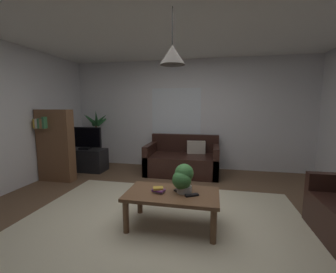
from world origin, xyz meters
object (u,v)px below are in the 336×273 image
remote_on_table_0 (180,189)px  tv (84,138)px  couch_under_window (183,161)px  tv_stand (86,160)px  potted_plant_on_table (183,178)px  book_on_table_0 (159,192)px  remote_on_table_1 (192,195)px  book_on_table_1 (159,190)px  bookshelf_corner (55,145)px  potted_palm_corner (97,141)px  pendant_lamp (172,55)px  book_on_table_2 (158,188)px

remote_on_table_0 → tv: size_ratio=0.20×
couch_under_window → tv_stand: bearing=-173.6°
potted_plant_on_table → book_on_table_0: bearing=-166.8°
remote_on_table_1 → potted_plant_on_table: potted_plant_on_table is taller
book_on_table_1 → bookshelf_corner: bearing=152.7°
potted_palm_corner → couch_under_window: bearing=-7.0°
book_on_table_1 → potted_plant_on_table: potted_plant_on_table is taller
book_on_table_0 → tv: tv is taller
remote_on_table_1 → tv_stand: (-2.61, 1.99, -0.19)m
tv → pendant_lamp: 3.29m
remote_on_table_0 → bookshelf_corner: 2.86m
book_on_table_0 → book_on_table_1: bearing=-127.3°
remote_on_table_1 → tv: 3.28m
couch_under_window → book_on_table_1: (0.01, -2.21, 0.19)m
couch_under_window → book_on_table_2: (0.01, -2.21, 0.21)m
remote_on_table_0 → tv_stand: bearing=-178.9°
couch_under_window → bookshelf_corner: 2.60m
pendant_lamp → potted_plant_on_table: bearing=19.7°
book_on_table_1 → book_on_table_2: (-0.00, 0.00, 0.02)m
pendant_lamp → book_on_table_0: bearing=-172.4°
pendant_lamp → book_on_table_2: bearing=-169.3°
book_on_table_2 → potted_plant_on_table: bearing=14.7°
remote_on_table_0 → tv_stand: 3.06m
bookshelf_corner → book_on_table_1: bearing=-27.3°
remote_on_table_0 → potted_palm_corner: potted_palm_corner is taller
book_on_table_1 → potted_plant_on_table: (0.29, 0.08, 0.15)m
book_on_table_0 → tv_stand: size_ratio=0.12×
remote_on_table_0 → tv: (-2.44, 1.81, 0.32)m
couch_under_window → potted_palm_corner: size_ratio=1.10×
couch_under_window → potted_plant_on_table: couch_under_window is taller
potted_plant_on_table → remote_on_table_0: bearing=129.2°
book_on_table_2 → pendant_lamp: pendant_lamp is taller
book_on_table_0 → pendant_lamp: (0.15, 0.02, 1.59)m
remote_on_table_1 → bookshelf_corner: bookshelf_corner is taller
potted_plant_on_table → tv: (-2.49, 1.87, 0.15)m
tv → potted_palm_corner: bearing=89.5°
remote_on_table_0 → pendant_lamp: size_ratio=0.26×
book_on_table_1 → tv: size_ratio=0.18×
remote_on_table_0 → potted_plant_on_table: (0.05, -0.06, 0.17)m
bookshelf_corner → potted_plant_on_table: bearing=-23.4°
book_on_table_2 → remote_on_table_0: (0.24, 0.13, -0.04)m
book_on_table_1 → tv: bearing=138.6°
book_on_table_2 → remote_on_table_1: size_ratio=0.76×
bookshelf_corner → remote_on_table_0: bearing=-22.8°
potted_palm_corner → bookshelf_corner: potted_palm_corner is taller
potted_palm_corner → tv_stand: bearing=-90.5°
potted_plant_on_table → pendant_lamp: size_ratio=0.56×
couch_under_window → remote_on_table_1: bearing=-79.4°
couch_under_window → tv: bearing=-173.1°
tv → bookshelf_corner: bearing=-104.7°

